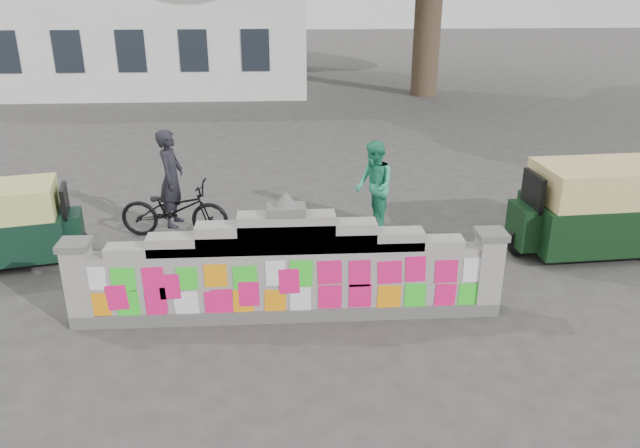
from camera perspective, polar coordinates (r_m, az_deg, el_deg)
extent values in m
plane|color=#383533|center=(9.62, -2.90, -8.42)|extent=(100.00, 100.00, 0.00)
cube|color=#4C4C49|center=(9.57, -2.91, -7.90)|extent=(6.40, 0.42, 0.20)
cube|color=gray|center=(9.33, -2.97, -5.24)|extent=(6.40, 0.32, 1.00)
cube|color=gray|center=(9.08, -3.04, -2.05)|extent=(5.20, 0.32, 0.14)
cube|color=gray|center=(9.05, -3.05, -1.64)|extent=(4.00, 0.32, 0.28)
cube|color=gray|center=(9.02, -3.06, -1.18)|extent=(2.60, 0.32, 0.44)
cube|color=gray|center=(8.99, -3.07, -0.77)|extent=(1.40, 0.32, 0.58)
cube|color=#4C4C49|center=(8.86, -3.11, 1.32)|extent=(0.55, 0.36, 0.12)
cone|color=#4C4C49|center=(8.81, -3.14, 2.29)|extent=(0.36, 0.36, 0.22)
cube|color=gray|center=(9.78, -21.02, -5.30)|extent=(0.36, 0.40, 1.24)
cube|color=#4C4C49|center=(9.52, -21.56, -1.77)|extent=(0.44, 0.44, 0.10)
cube|color=gray|center=(9.81, 15.02, -4.46)|extent=(0.36, 0.40, 1.24)
cube|color=#4C4C49|center=(9.54, 15.41, -0.91)|extent=(0.44, 0.44, 0.10)
cylinder|color=#38281E|center=(27.03, 9.82, 17.85)|extent=(1.10, 1.10, 6.00)
imported|color=black|center=(12.50, -13.18, 1.29)|extent=(2.21, 1.01, 1.12)
imported|color=black|center=(12.37, -13.34, 2.97)|extent=(0.54, 0.74, 1.90)
imported|color=#2B9F71|center=(12.51, 4.96, 3.50)|extent=(0.84, 0.99, 1.81)
cube|color=black|center=(12.45, -27.22, -1.01)|extent=(2.44, 1.67, 0.74)
cube|color=black|center=(12.26, -21.94, -0.45)|extent=(0.60, 0.74, 0.65)
cube|color=black|center=(12.07, -22.31, 1.99)|extent=(0.22, 0.65, 0.56)
cylinder|color=black|center=(12.35, -21.33, -1.60)|extent=(0.48, 0.21, 0.46)
cube|color=black|center=(12.58, 24.14, 0.20)|extent=(2.70, 1.58, 0.87)
cube|color=tan|center=(12.34, 24.68, 3.48)|extent=(2.48, 1.51, 0.65)
cube|color=black|center=(11.94, 18.52, -0.10)|extent=(0.59, 0.79, 0.76)
cube|color=black|center=(11.72, 18.91, 2.86)|extent=(0.13, 0.77, 0.65)
cylinder|color=black|center=(12.02, 17.87, -1.56)|extent=(0.55, 0.16, 0.54)
cylinder|color=black|center=(13.67, 26.22, 0.05)|extent=(0.55, 0.16, 0.54)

